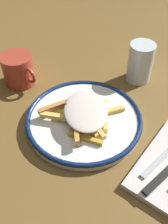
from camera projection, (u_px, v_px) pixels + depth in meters
name	position (u px, v px, depth m)	size (l,w,h in m)	color
ground_plane	(84.00, 123.00, 0.64)	(2.60, 2.60, 0.00)	brown
plate	(84.00, 119.00, 0.63)	(0.27, 0.27, 0.02)	white
fries_heap	(84.00, 112.00, 0.61)	(0.18, 0.17, 0.04)	#E9BE64
fork	(168.00, 151.00, 0.56)	(0.03, 0.18, 0.00)	silver
water_glass	(141.00, 62.00, 0.72)	(0.07, 0.07, 0.11)	silver
coffee_mug	(20.00, 69.00, 0.72)	(0.11, 0.08, 0.08)	#B23D2C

